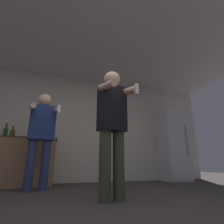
{
  "coord_description": "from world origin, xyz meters",
  "views": [
    {
      "loc": [
        -0.45,
        -1.5,
        0.41
      ],
      "look_at": [
        0.2,
        0.58,
        1.06
      ],
      "focal_mm": 28.0,
      "sensor_mm": 36.0,
      "label": 1
    }
  ],
  "objects_px": {
    "refrigerator": "(172,145)",
    "person_man_side": "(42,131)",
    "bottle_dark_rum": "(37,135)",
    "bottle_brown_liquor": "(12,133)",
    "bottle_green_wine": "(5,132)",
    "person_woman_foreground": "(112,122)"
  },
  "relations": [
    {
      "from": "refrigerator",
      "to": "bottle_dark_rum",
      "type": "bearing_deg",
      "value": -179.34
    },
    {
      "from": "bottle_brown_liquor",
      "to": "person_woman_foreground",
      "type": "relative_size",
      "value": 0.15
    },
    {
      "from": "bottle_brown_liquor",
      "to": "person_man_side",
      "type": "bearing_deg",
      "value": -50.45
    },
    {
      "from": "refrigerator",
      "to": "bottle_dark_rum",
      "type": "height_order",
      "value": "refrigerator"
    },
    {
      "from": "bottle_dark_rum",
      "to": "person_woman_foreground",
      "type": "relative_size",
      "value": 0.14
    },
    {
      "from": "bottle_brown_liquor",
      "to": "bottle_dark_rum",
      "type": "bearing_deg",
      "value": 0.0
    },
    {
      "from": "person_woman_foreground",
      "to": "person_man_side",
      "type": "relative_size",
      "value": 1.01
    },
    {
      "from": "bottle_brown_liquor",
      "to": "bottle_dark_rum",
      "type": "xyz_separation_m",
      "value": [
        0.46,
        0.0,
        -0.0
      ]
    },
    {
      "from": "person_woman_foreground",
      "to": "person_man_side",
      "type": "bearing_deg",
      "value": 129.89
    },
    {
      "from": "refrigerator",
      "to": "bottle_green_wine",
      "type": "xyz_separation_m",
      "value": [
        -3.87,
        -0.04,
        0.13
      ]
    },
    {
      "from": "refrigerator",
      "to": "bottle_brown_liquor",
      "type": "height_order",
      "value": "refrigerator"
    },
    {
      "from": "refrigerator",
      "to": "person_woman_foreground",
      "type": "xyz_separation_m",
      "value": [
        -2.23,
        -1.86,
        0.04
      ]
    },
    {
      "from": "bottle_green_wine",
      "to": "person_woman_foreground",
      "type": "height_order",
      "value": "person_woman_foreground"
    },
    {
      "from": "refrigerator",
      "to": "bottle_green_wine",
      "type": "distance_m",
      "value": 3.88
    },
    {
      "from": "person_woman_foreground",
      "to": "bottle_brown_liquor",
      "type": "bearing_deg",
      "value": 129.76
    },
    {
      "from": "refrigerator",
      "to": "bottle_dark_rum",
      "type": "xyz_separation_m",
      "value": [
        -3.29,
        -0.04,
        0.11
      ]
    },
    {
      "from": "refrigerator",
      "to": "bottle_green_wine",
      "type": "bearing_deg",
      "value": -179.44
    },
    {
      "from": "refrigerator",
      "to": "bottle_dark_rum",
      "type": "distance_m",
      "value": 3.29
    },
    {
      "from": "refrigerator",
      "to": "bottle_brown_liquor",
      "type": "bearing_deg",
      "value": -179.42
    },
    {
      "from": "refrigerator",
      "to": "person_man_side",
      "type": "xyz_separation_m",
      "value": [
        -3.15,
        -0.76,
        0.07
      ]
    },
    {
      "from": "bottle_green_wine",
      "to": "bottle_dark_rum",
      "type": "height_order",
      "value": "bottle_green_wine"
    },
    {
      "from": "refrigerator",
      "to": "bottle_brown_liquor",
      "type": "xyz_separation_m",
      "value": [
        -3.75,
        -0.04,
        0.11
      ]
    }
  ]
}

